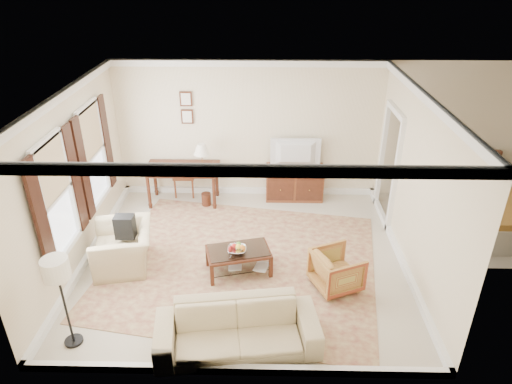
{
  "coord_description": "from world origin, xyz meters",
  "views": [
    {
      "loc": [
        0.35,
        -6.51,
        4.72
      ],
      "look_at": [
        0.2,
        0.3,
        1.15
      ],
      "focal_mm": 32.0,
      "sensor_mm": 36.0,
      "label": 1
    }
  ],
  "objects_px": {
    "sideboard": "(294,183)",
    "tv": "(296,145)",
    "coffee_table": "(238,255)",
    "striped_armchair": "(337,268)",
    "writing_desk": "(183,171)",
    "sofa": "(237,323)",
    "club_armchair": "(122,241)"
  },
  "relations": [
    {
      "from": "sofa",
      "to": "coffee_table",
      "type": "bearing_deg",
      "value": 84.94
    },
    {
      "from": "striped_armchair",
      "to": "club_armchair",
      "type": "height_order",
      "value": "club_armchair"
    },
    {
      "from": "sideboard",
      "to": "club_armchair",
      "type": "xyz_separation_m",
      "value": [
        -3.0,
        -2.46,
        0.1
      ]
    },
    {
      "from": "writing_desk",
      "to": "coffee_table",
      "type": "bearing_deg",
      "value": -61.73
    },
    {
      "from": "coffee_table",
      "to": "striped_armchair",
      "type": "bearing_deg",
      "value": -12.84
    },
    {
      "from": "tv",
      "to": "sofa",
      "type": "relative_size",
      "value": 0.46
    },
    {
      "from": "tv",
      "to": "striped_armchair",
      "type": "distance_m",
      "value": 3.12
    },
    {
      "from": "writing_desk",
      "to": "striped_armchair",
      "type": "bearing_deg",
      "value": -43.98
    },
    {
      "from": "sideboard",
      "to": "club_armchair",
      "type": "bearing_deg",
      "value": -140.56
    },
    {
      "from": "tv",
      "to": "coffee_table",
      "type": "xyz_separation_m",
      "value": [
        -1.06,
        -2.59,
        -0.91
      ]
    },
    {
      "from": "sideboard",
      "to": "striped_armchair",
      "type": "xyz_separation_m",
      "value": [
        0.51,
        -2.96,
        -0.02
      ]
    },
    {
      "from": "club_armchair",
      "to": "sideboard",
      "type": "bearing_deg",
      "value": 117.66
    },
    {
      "from": "tv",
      "to": "coffee_table",
      "type": "bearing_deg",
      "value": 67.81
    },
    {
      "from": "coffee_table",
      "to": "sofa",
      "type": "xyz_separation_m",
      "value": [
        0.08,
        -1.65,
        0.09
      ]
    },
    {
      "from": "writing_desk",
      "to": "club_armchair",
      "type": "xyz_separation_m",
      "value": [
        -0.65,
        -2.25,
        -0.24
      ]
    },
    {
      "from": "striped_armchair",
      "to": "club_armchair",
      "type": "distance_m",
      "value": 3.54
    },
    {
      "from": "writing_desk",
      "to": "sofa",
      "type": "relative_size",
      "value": 0.7
    },
    {
      "from": "writing_desk",
      "to": "sofa",
      "type": "xyz_separation_m",
      "value": [
        1.36,
        -4.05,
        -0.29
      ]
    },
    {
      "from": "sideboard",
      "to": "tv",
      "type": "bearing_deg",
      "value": -90.0
    },
    {
      "from": "club_armchair",
      "to": "striped_armchair",
      "type": "bearing_deg",
      "value": 70.09
    },
    {
      "from": "tv",
      "to": "sofa",
      "type": "bearing_deg",
      "value": 77.0
    },
    {
      "from": "club_armchair",
      "to": "sofa",
      "type": "bearing_deg",
      "value": 36.52
    },
    {
      "from": "coffee_table",
      "to": "club_armchair",
      "type": "xyz_separation_m",
      "value": [
        -1.94,
        0.14,
        0.14
      ]
    },
    {
      "from": "sideboard",
      "to": "tv",
      "type": "xyz_separation_m",
      "value": [
        0.0,
        -0.02,
        0.87
      ]
    },
    {
      "from": "writing_desk",
      "to": "tv",
      "type": "bearing_deg",
      "value": 4.71
    },
    {
      "from": "writing_desk",
      "to": "sideboard",
      "type": "xyz_separation_m",
      "value": [
        2.34,
        0.21,
        -0.34
      ]
    },
    {
      "from": "sideboard",
      "to": "striped_armchair",
      "type": "height_order",
      "value": "sideboard"
    },
    {
      "from": "writing_desk",
      "to": "sideboard",
      "type": "relative_size",
      "value": 1.24
    },
    {
      "from": "club_armchair",
      "to": "sofa",
      "type": "relative_size",
      "value": 0.5
    },
    {
      "from": "coffee_table",
      "to": "striped_armchair",
      "type": "distance_m",
      "value": 1.6
    },
    {
      "from": "coffee_table",
      "to": "striped_armchair",
      "type": "xyz_separation_m",
      "value": [
        1.56,
        -0.36,
        0.02
      ]
    },
    {
      "from": "sideboard",
      "to": "coffee_table",
      "type": "distance_m",
      "value": 2.81
    }
  ]
}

